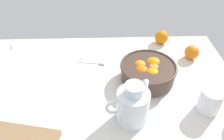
% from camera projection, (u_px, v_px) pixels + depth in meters
% --- Properties ---
extents(ground_plane, '(1.29, 0.86, 0.03)m').
position_uv_depth(ground_plane, '(105.00, 88.00, 1.04)').
color(ground_plane, silver).
extents(fruit_bowl, '(0.26, 0.26, 0.10)m').
position_uv_depth(fruit_bowl, '(148.00, 72.00, 1.03)').
color(fruit_bowl, '#473328').
rests_on(fruit_bowl, ground_plane).
extents(juice_pitcher, '(0.17, 0.13, 0.19)m').
position_uv_depth(juice_pitcher, '(132.00, 107.00, 0.84)').
color(juice_pitcher, white).
rests_on(juice_pitcher, ground_plane).
extents(juice_glass, '(0.09, 0.09, 0.11)m').
position_uv_depth(juice_glass, '(210.00, 101.00, 0.89)').
color(juice_glass, white).
rests_on(juice_glass, ground_plane).
extents(loose_orange_0, '(0.08, 0.08, 0.08)m').
position_uv_depth(loose_orange_0, '(161.00, 37.00, 1.30)').
color(loose_orange_0, orange).
rests_on(loose_orange_0, ground_plane).
extents(loose_orange_1, '(0.08, 0.08, 0.08)m').
position_uv_depth(loose_orange_1, '(192.00, 52.00, 1.18)').
color(loose_orange_1, orange).
rests_on(loose_orange_1, ground_plane).
extents(spoon, '(0.15, 0.04, 0.01)m').
position_uv_depth(spoon, '(96.00, 63.00, 1.16)').
color(spoon, silver).
rests_on(spoon, ground_plane).
extents(herb_sprig_0, '(0.03, 0.08, 0.01)m').
position_uv_depth(herb_sprig_0, '(11.00, 47.00, 1.28)').
color(herb_sprig_0, '#4A783A').
rests_on(herb_sprig_0, ground_plane).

